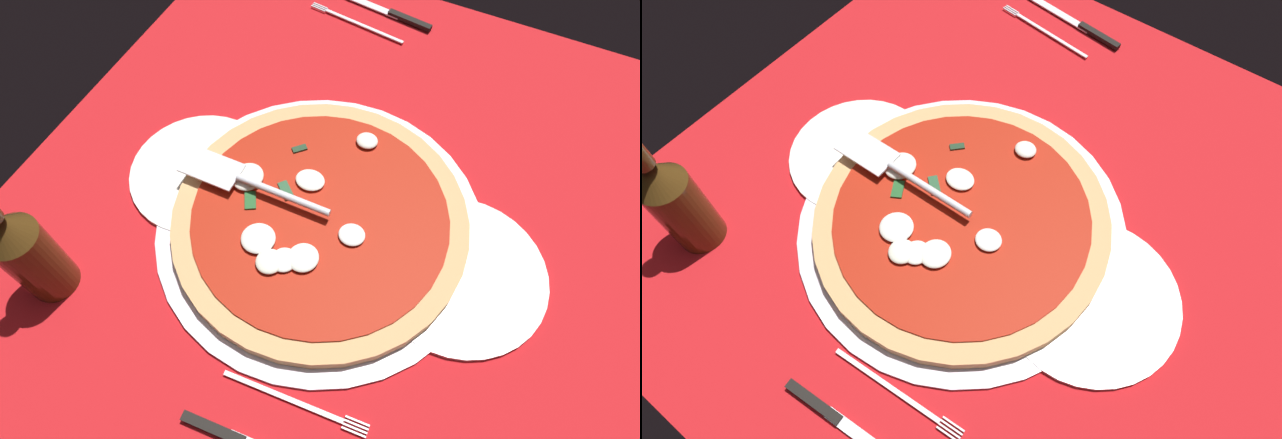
{
  "view_description": "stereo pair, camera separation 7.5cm",
  "coord_description": "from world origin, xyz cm",
  "views": [
    {
      "loc": [
        -14.06,
        39.76,
        67.06
      ],
      "look_at": [
        2.29,
        5.66,
        1.96
      ],
      "focal_mm": 30.5,
      "sensor_mm": 36.0,
      "label": 1
    },
    {
      "loc": [
        -20.49,
        35.85,
        67.06
      ],
      "look_at": [
        2.29,
        5.66,
        1.96
      ],
      "focal_mm": 30.5,
      "sensor_mm": 36.0,
      "label": 2
    }
  ],
  "objects": [
    {
      "name": "dinner_plate_right",
      "position": [
        21.91,
        5.22,
        0.6
      ],
      "size": [
        21.4,
        21.4,
        1.0
      ],
      "primitive_type": "cylinder",
      "color": "white",
      "rests_on": "ground_plane"
    },
    {
      "name": "beer_bottle",
      "position": [
        30.34,
        28.54,
        9.18
      ],
      "size": [
        6.41,
        6.41,
        23.54
      ],
      "color": "#462F11",
      "rests_on": "ground_plane"
    },
    {
      "name": "pizza_pan",
      "position": [
        2.29,
        5.66,
        0.53
      ],
      "size": [
        45.89,
        45.89,
        0.86
      ],
      "primitive_type": "cylinder",
      "color": "silver",
      "rests_on": "ground_plane"
    },
    {
      "name": "checker_pattern",
      "position": [
        -0.0,
        0.0,
        0.05
      ],
      "size": [
        94.77,
        94.77,
        0.1
      ],
      "color": "white",
      "rests_on": "ground_plane"
    },
    {
      "name": "place_setting_far",
      "position": [
        -4.02,
        32.19,
        0.45
      ],
      "size": [
        21.26,
        15.29,
        1.4
      ],
      "rotation": [
        0.0,
        0.0,
        3.21
      ],
      "color": "silver",
      "rests_on": "ground_plane"
    },
    {
      "name": "dinner_plate_left",
      "position": [
        -17.72,
        4.52,
        0.6
      ],
      "size": [
        23.56,
        23.56,
        1.0
      ],
      "primitive_type": "cylinder",
      "color": "white",
      "rests_on": "ground_plane"
    },
    {
      "name": "pizza",
      "position": [
        2.43,
        5.73,
        2.03
      ],
      "size": [
        40.98,
        40.98,
        3.36
      ],
      "color": "tan",
      "rests_on": "pizza_pan"
    },
    {
      "name": "pizza_server",
      "position": [
        13.17,
        5.9,
        4.66
      ],
      "size": [
        22.65,
        5.02,
        1.0
      ],
      "rotation": [
        0.0,
        0.0,
        0.01
      ],
      "color": "silver",
      "rests_on": "pizza"
    },
    {
      "name": "ground_plane",
      "position": [
        0.0,
        0.0,
        -0.4
      ],
      "size": [
        94.77,
        94.77,
        0.8
      ],
      "primitive_type": "cube",
      "color": "red"
    },
    {
      "name": "place_setting_near",
      "position": [
        12.23,
        -37.12,
        0.46
      ],
      "size": [
        22.0,
        14.4,
        1.4
      ],
      "rotation": [
        0.0,
        0.0,
        -0.12
      ],
      "color": "white",
      "rests_on": "ground_plane"
    }
  ]
}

